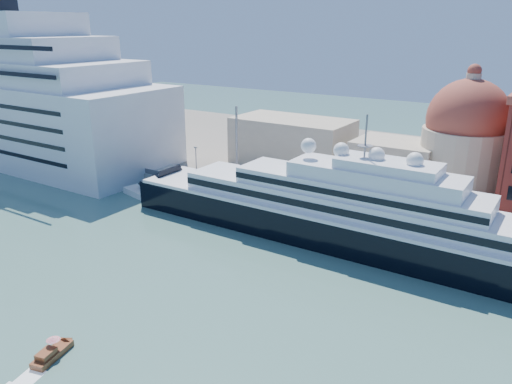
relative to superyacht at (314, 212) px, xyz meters
The scene contains 9 objects.
ground 23.84m from the superyacht, 100.25° to the right, with size 400.00×400.00×0.00m, color #3A655D.
quay 12.26m from the superyacht, 110.70° to the left, with size 180.00×10.00×2.50m, color gray.
land 52.30m from the superyacht, 94.57° to the left, with size 260.00×72.00×2.00m, color slate.
quay_fence 7.88m from the superyacht, 122.59° to the left, with size 180.00×0.10×1.20m, color slate.
superyacht is the anchor object (origin of this frame).
service_barge 41.44m from the superyacht, behind, with size 12.93×6.70×2.77m.
water_taxi 49.75m from the superyacht, 101.09° to the right, with size 3.07×5.72×2.58m.
church 35.34m from the superyacht, 86.32° to the left, with size 66.00×18.00×25.50m.
lamp_posts 19.89m from the superyacht, 151.15° to the left, with size 120.80×2.40×18.00m.
Camera 1 is at (41.32, -53.76, 37.03)m, focal length 35.00 mm.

